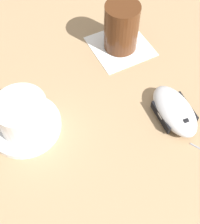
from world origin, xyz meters
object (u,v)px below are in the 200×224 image
at_px(computer_mouse, 175,111).
at_px(drinking_glass, 121,27).
at_px(coffee_cup, 22,114).
at_px(saucer, 25,125).

bearing_deg(computer_mouse, drinking_glass, 13.42).
bearing_deg(coffee_cup, saucer, 53.77).
relative_size(saucer, drinking_glass, 1.28).
bearing_deg(drinking_glass, coffee_cup, 125.90).
xyz_separation_m(coffee_cup, drinking_glass, (0.15, -0.21, 0.01)).
distance_m(coffee_cup, drinking_glass, 0.26).
height_order(coffee_cup, computer_mouse, coffee_cup).
bearing_deg(drinking_glass, computer_mouse, -166.58).
distance_m(saucer, coffee_cup, 0.04).
relative_size(saucer, coffee_cup, 1.29).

